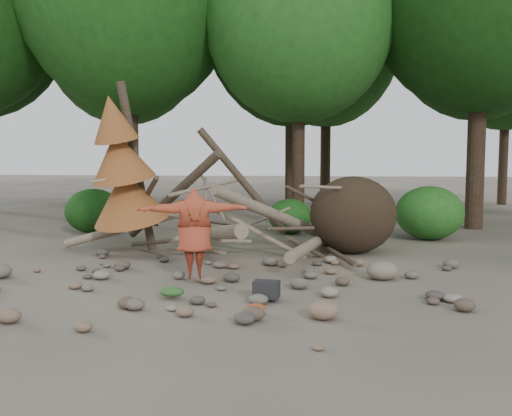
# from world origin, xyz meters

# --- Properties ---
(ground) EXTENTS (120.00, 120.00, 0.00)m
(ground) POSITION_xyz_m (0.00, 0.00, 0.00)
(ground) COLOR #514C44
(ground) RESTS_ON ground
(deadfall_pile) EXTENTS (8.55, 5.24, 3.30)m
(deadfall_pile) POSITION_xyz_m (2.02, 4.24, 0.95)
(deadfall_pile) COLOR #332619
(deadfall_pile) RESTS_ON ground
(dead_conifer) EXTENTS (2.06, 2.16, 4.35)m
(dead_conifer) POSITION_xyz_m (-3.12, 3.37, 2.11)
(dead_conifer) COLOR #4C3F30
(dead_conifer) RESTS_ON ground
(forest_backdrop) EXTENTS (33.68, 19.18, 15.68)m
(forest_backdrop) POSITION_xyz_m (-1.01, 13.89, 8.87)
(forest_backdrop) COLOR #38281C
(forest_backdrop) RESTS_ON ground
(bush_left) EXTENTS (1.80, 1.80, 1.44)m
(bush_left) POSITION_xyz_m (-5.50, 7.20, 0.72)
(bush_left) COLOR #174612
(bush_left) RESTS_ON ground
(bush_mid) EXTENTS (1.40, 1.40, 1.12)m
(bush_mid) POSITION_xyz_m (0.80, 7.80, 0.56)
(bush_mid) COLOR #1F5919
(bush_mid) RESTS_ON ground
(bush_right) EXTENTS (2.00, 2.00, 1.60)m
(bush_right) POSITION_xyz_m (5.00, 7.00, 0.80)
(bush_right) COLOR #276A20
(bush_right) RESTS_ON ground
(frisbee_thrower) EXTENTS (3.08, 1.09, 2.00)m
(frisbee_thrower) POSITION_xyz_m (-0.69, 0.54, 0.98)
(frisbee_thrower) COLOR #A33C24
(frisbee_thrower) RESTS_ON ground
(backpack) EXTENTS (0.47, 0.34, 0.29)m
(backpack) POSITION_xyz_m (0.86, -0.77, 0.15)
(backpack) COLOR black
(backpack) RESTS_ON ground
(cloth_green) EXTENTS (0.44, 0.36, 0.16)m
(cloth_green) POSITION_xyz_m (-0.79, -0.81, 0.08)
(cloth_green) COLOR #2B5A24
(cloth_green) RESTS_ON ground
(cloth_orange) EXTENTS (0.31, 0.26, 0.11)m
(cloth_orange) POSITION_xyz_m (0.78, -1.58, 0.06)
(cloth_orange) COLOR #9E3E1B
(cloth_orange) RESTS_ON ground
(boulder_front_right) EXTENTS (0.48, 0.43, 0.29)m
(boulder_front_right) POSITION_xyz_m (1.83, -1.76, 0.14)
(boulder_front_right) COLOR #836852
(boulder_front_right) RESTS_ON ground
(boulder_mid_right) EXTENTS (0.63, 0.57, 0.38)m
(boulder_mid_right) POSITION_xyz_m (3.02, 1.19, 0.19)
(boulder_mid_right) COLOR gray
(boulder_mid_right) RESTS_ON ground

